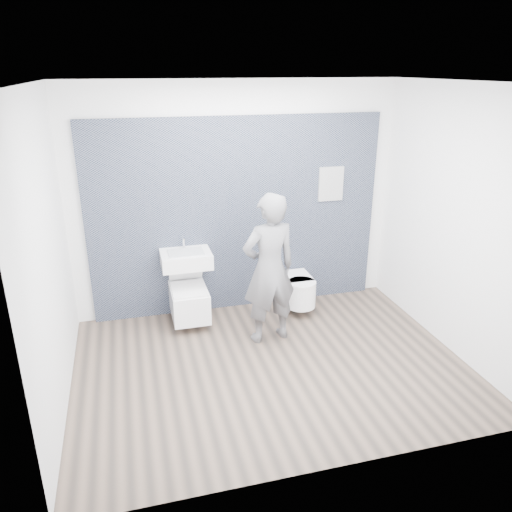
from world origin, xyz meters
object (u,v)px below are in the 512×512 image
object	(u,v)px
toilet_rounded	(298,290)
visitor	(269,269)
toilet_square	(189,300)
washbasin	(186,259)

from	to	relation	value
toilet_rounded	visitor	world-z (taller)	visitor
toilet_square	toilet_rounded	xyz separation A→B (m)	(1.38, -0.01, -0.02)
toilet_square	toilet_rounded	distance (m)	1.38
washbasin	toilet_rounded	size ratio (longest dim) A/B	0.93
toilet_rounded	washbasin	bearing A→B (deg)	175.97
washbasin	toilet_rounded	xyz separation A→B (m)	(1.38, -0.10, -0.52)
washbasin	toilet_rounded	bearing A→B (deg)	-4.03
washbasin	toilet_square	xyz separation A→B (m)	(-0.00, -0.09, -0.50)
washbasin	toilet_square	bearing A→B (deg)	-90.00
toilet_square	visitor	size ratio (longest dim) A/B	0.44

